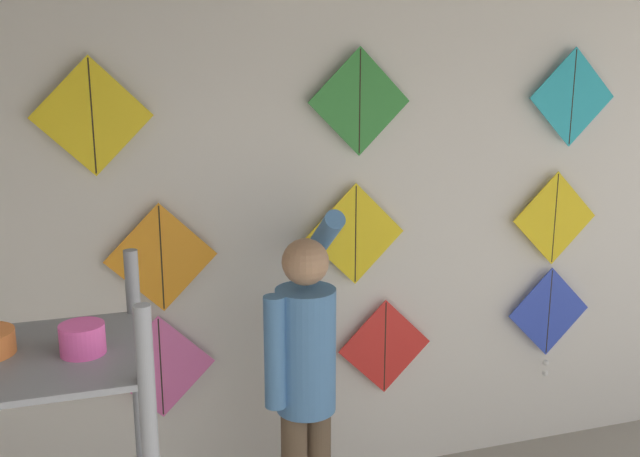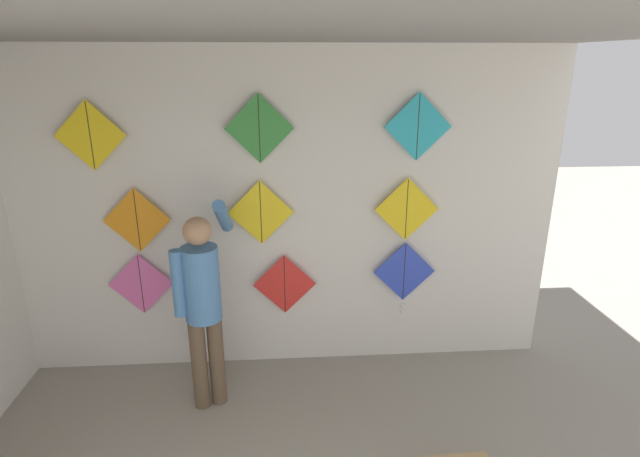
% 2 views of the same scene
% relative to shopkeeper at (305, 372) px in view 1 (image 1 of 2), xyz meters
% --- Properties ---
extents(back_panel, '(5.03, 0.06, 2.80)m').
position_rel_shopkeeper_xyz_m(back_panel, '(0.48, 0.62, 0.44)').
color(back_panel, silver).
rests_on(back_panel, ground).
extents(shopkeeper, '(0.41, 0.65, 1.71)m').
position_rel_shopkeeper_xyz_m(shopkeeper, '(0.00, 0.00, 0.00)').
color(shopkeeper, brown).
rests_on(shopkeeper, ground).
extents(kite_0, '(0.55, 0.01, 0.55)m').
position_rel_shopkeeper_xyz_m(kite_0, '(-0.61, 0.53, -0.12)').
color(kite_0, pink).
extents(kite_1, '(0.55, 0.01, 0.55)m').
position_rel_shopkeeper_xyz_m(kite_1, '(0.62, 0.53, -0.17)').
color(kite_1, red).
extents(kite_2, '(0.55, 0.04, 0.69)m').
position_rel_shopkeeper_xyz_m(kite_2, '(1.69, 0.53, -0.10)').
color(kite_2, blue).
extents(kite_3, '(0.55, 0.01, 0.55)m').
position_rel_shopkeeper_xyz_m(kite_3, '(-0.58, 0.53, 0.46)').
color(kite_3, orange).
extents(kite_4, '(0.55, 0.01, 0.55)m').
position_rel_shopkeeper_xyz_m(kite_4, '(0.44, 0.53, 0.50)').
color(kite_4, yellow).
extents(kite_5, '(0.55, 0.01, 0.55)m').
position_rel_shopkeeper_xyz_m(kite_5, '(1.67, 0.53, 0.50)').
color(kite_5, yellow).
extents(kite_6, '(0.55, 0.01, 0.55)m').
position_rel_shopkeeper_xyz_m(kite_6, '(-0.86, 0.53, 1.15)').
color(kite_6, yellow).
extents(kite_7, '(0.55, 0.01, 0.55)m').
position_rel_shopkeeper_xyz_m(kite_7, '(0.45, 0.53, 1.20)').
color(kite_7, '#338C38').
extents(kite_8, '(0.55, 0.01, 0.55)m').
position_rel_shopkeeper_xyz_m(kite_8, '(1.73, 0.53, 1.20)').
color(kite_8, '#28B2C6').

